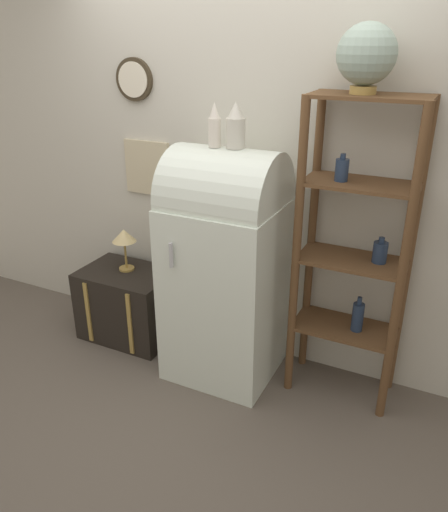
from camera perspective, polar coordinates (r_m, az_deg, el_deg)
name	(u,v)px	position (r m, az deg, el deg)	size (l,w,h in m)	color
ground_plane	(210,385)	(3.36, -1.65, -14.54)	(12.00, 12.00, 0.00)	#60564C
wall_back	(248,162)	(3.23, 2.80, 10.73)	(7.00, 0.09, 2.70)	beige
refrigerator	(226,262)	(3.12, 0.17, -0.74)	(0.67, 0.66, 1.50)	silver
suitcase_trunk	(129,304)	(3.79, -10.85, -5.37)	(0.66, 0.47, 0.53)	black
shelf_unit	(355,244)	(2.93, 14.71, 1.39)	(0.63, 0.35, 1.82)	brown
globe	(367,55)	(2.71, 15.99, 21.23)	(0.29, 0.29, 0.33)	#AD8942
vase_left	(215,126)	(2.90, -1.09, 14.59)	(0.07, 0.07, 0.25)	silver
vase_center	(236,127)	(2.87, 1.34, 14.55)	(0.11, 0.11, 0.25)	beige
desk_lamp	(124,238)	(3.60, -11.35, 2.02)	(0.17, 0.17, 0.31)	#AD8942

